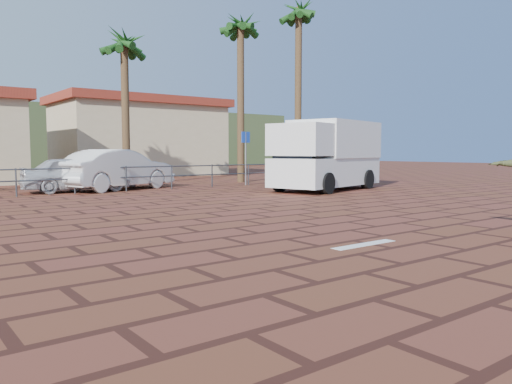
% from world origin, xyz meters
% --- Properties ---
extents(ground, '(120.00, 120.00, 0.00)m').
position_xyz_m(ground, '(0.00, 0.00, 0.00)').
color(ground, '#5F2B1F').
rests_on(ground, ground).
extents(paint_stripe, '(1.40, 0.22, 0.01)m').
position_xyz_m(paint_stripe, '(0.70, -1.20, 0.00)').
color(paint_stripe, white).
rests_on(paint_stripe, ground).
extents(guardrail, '(24.06, 0.06, 1.00)m').
position_xyz_m(guardrail, '(0.00, 12.00, 0.68)').
color(guardrail, '#47494F').
rests_on(guardrail, ground).
extents(palm_center, '(2.40, 2.40, 7.75)m').
position_xyz_m(palm_center, '(3.50, 15.50, 6.36)').
color(palm_center, brown).
rests_on(palm_center, ground).
extents(palm_right, '(2.40, 2.40, 9.05)m').
position_xyz_m(palm_right, '(9.00, 14.00, 7.58)').
color(palm_right, brown).
rests_on(palm_right, ground).
extents(palm_far_right, '(2.40, 2.40, 10.05)m').
position_xyz_m(palm_far_right, '(12.00, 13.00, 8.51)').
color(palm_far_right, brown).
rests_on(palm_far_right, ground).
extents(building_east, '(10.60, 6.60, 5.00)m').
position_xyz_m(building_east, '(8.00, 24.00, 2.54)').
color(building_east, beige).
rests_on(building_east, ground).
extents(campervan, '(5.82, 3.58, 2.81)m').
position_xyz_m(campervan, '(8.86, 7.74, 1.48)').
color(campervan, silver).
rests_on(campervan, ground).
extents(car_silver, '(4.23, 2.09, 1.39)m').
position_xyz_m(car_silver, '(0.38, 13.00, 0.69)').
color(car_silver, silver).
rests_on(car_silver, ground).
extents(car_white, '(5.32, 3.35, 1.66)m').
position_xyz_m(car_white, '(2.05, 13.00, 0.83)').
color(car_white, white).
rests_on(car_white, ground).
extents(street_sign, '(0.50, 0.11, 2.48)m').
position_xyz_m(street_sign, '(7.85, 12.00, 1.73)').
color(street_sign, gray).
rests_on(street_sign, ground).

